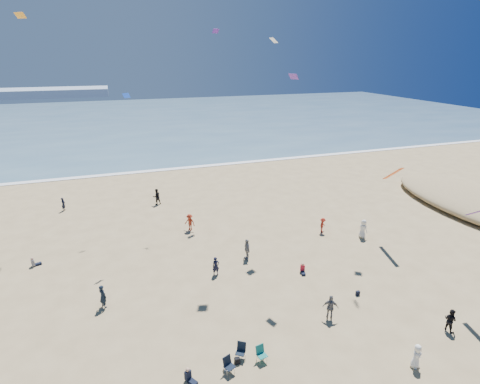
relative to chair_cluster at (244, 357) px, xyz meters
name	(u,v)px	position (x,y,z in m)	size (l,w,h in m)	color
ocean	(130,120)	(-1.19, 90.13, -0.47)	(220.00, 100.00, 0.06)	#476B84
surf_line	(149,171)	(-1.19, 40.13, -0.46)	(220.00, 1.20, 0.08)	white
standing_flyers	(281,263)	(5.99, 8.06, 0.38)	(28.60, 33.81, 1.95)	black
seated_group	(261,355)	(1.02, -0.08, -0.08)	(22.52, 28.63, 0.84)	white
chair_cluster	(244,357)	(0.00, 0.00, 0.00)	(2.74, 1.61, 1.00)	black
white_tote	(227,367)	(-1.04, -0.04, -0.30)	(0.35, 0.20, 0.40)	white
black_backpack	(237,361)	(-0.36, 0.20, -0.31)	(0.30, 0.22, 0.38)	black
navy_bag	(358,293)	(10.07, 3.50, -0.33)	(0.28, 0.18, 0.34)	black
kites_aloft	(322,81)	(8.29, 7.78, 14.39)	(34.87, 39.27, 29.65)	blue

